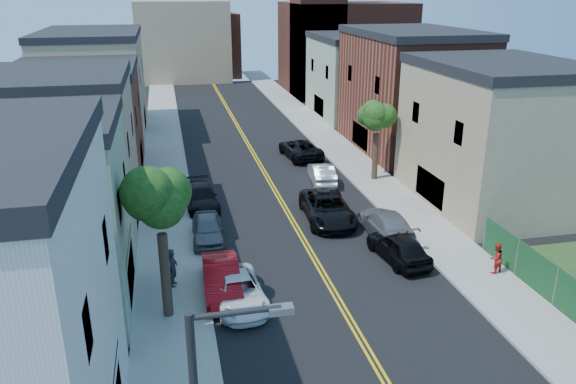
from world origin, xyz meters
TOP-DOWN VIEW (x-y plane):
  - sidewalk_left at (-7.90, 40.00)m, footprint 3.20×100.00m
  - sidewalk_right at (7.90, 40.00)m, footprint 3.20×100.00m
  - curb_left at (-6.15, 40.00)m, footprint 0.30×100.00m
  - curb_right at (6.15, 40.00)m, footprint 0.30×100.00m
  - bldg_left_palegrn at (-14.00, 16.00)m, footprint 9.00×8.00m
  - bldg_left_tan_near at (-14.00, 25.00)m, footprint 9.00×10.00m
  - bldg_left_brick at (-14.00, 36.00)m, footprint 9.00×12.00m
  - bldg_left_tan_far at (-14.00, 50.00)m, footprint 9.00×16.00m
  - bldg_right_tan at (14.00, 24.00)m, footprint 9.00×12.00m
  - bldg_right_brick at (14.00, 38.00)m, footprint 9.00×14.00m
  - bldg_right_palegrn at (14.00, 52.00)m, footprint 9.00×12.00m
  - church at (16.33, 67.07)m, footprint 16.20×14.20m
  - backdrop_left at (-4.00, 82.00)m, footprint 14.00×8.00m
  - backdrop_center at (0.00, 86.00)m, footprint 10.00×8.00m
  - tree_left_mid at (-7.88, 14.01)m, footprint 5.20×5.20m
  - tree_right_far at (7.92, 30.01)m, footprint 4.40×4.40m
  - red_sedan at (-5.34, 15.55)m, footprint 1.82×4.92m
  - white_pickup at (-4.65, 14.43)m, footprint 2.53×4.98m
  - grey_car_left at (-5.50, 21.72)m, footprint 1.96×4.50m
  - black_car_left at (-5.50, 27.20)m, footprint 2.40×5.20m
  - grey_car_right at (4.94, 20.16)m, footprint 2.31×5.48m
  - black_car_right at (4.40, 17.04)m, footprint 2.45×4.86m
  - silver_car_right at (3.80, 30.29)m, footprint 2.06×4.69m
  - dark_car_right_far at (3.80, 37.17)m, footprint 3.21×5.99m
  - black_suv_lane at (2.18, 23.18)m, footprint 3.14×6.22m
  - pedestrian_left at (-7.59, 16.62)m, footprint 0.60×0.79m
  - pedestrian_right at (8.59, 14.41)m, footprint 0.92×0.80m

SIDE VIEW (x-z plane):
  - sidewalk_left at x=-7.90m, z-range 0.00..0.15m
  - sidewalk_right at x=7.90m, z-range 0.00..0.15m
  - curb_left at x=-6.15m, z-range 0.00..0.15m
  - curb_right at x=6.15m, z-range 0.00..0.15m
  - white_pickup at x=-4.65m, z-range 0.00..1.35m
  - black_car_left at x=-5.50m, z-range 0.00..1.47m
  - silver_car_right at x=3.80m, z-range 0.00..1.50m
  - grey_car_left at x=-5.50m, z-range 0.00..1.51m
  - grey_car_right at x=4.94m, z-range 0.00..1.58m
  - black_car_right at x=4.40m, z-range 0.00..1.59m
  - dark_car_right_far at x=3.80m, z-range 0.00..1.60m
  - red_sedan at x=-5.34m, z-range 0.00..1.61m
  - black_suv_lane at x=2.18m, z-range 0.00..1.69m
  - pedestrian_right at x=8.59m, z-range 0.15..1.79m
  - pedestrian_left at x=-7.59m, z-range 0.15..2.11m
  - bldg_left_brick at x=-14.00m, z-range 0.00..8.00m
  - bldg_left_palegrn at x=-14.00m, z-range 0.00..8.50m
  - bldg_right_palegrn at x=14.00m, z-range 0.00..8.50m
  - bldg_left_tan_near at x=-14.00m, z-range 0.00..9.00m
  - bldg_right_tan at x=14.00m, z-range 0.00..9.00m
  - bldg_left_tan_far at x=-14.00m, z-range 0.00..9.50m
  - bldg_right_brick at x=14.00m, z-range 0.00..10.00m
  - backdrop_center at x=0.00m, z-range 0.00..10.00m
  - tree_right_far at x=7.92m, z-range 1.74..9.77m
  - backdrop_left at x=-4.00m, z-range 0.00..12.00m
  - tree_left_mid at x=-7.88m, z-range 1.94..11.23m
  - church at x=16.33m, z-range -4.06..18.54m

